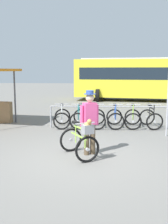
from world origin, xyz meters
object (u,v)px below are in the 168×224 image
object	(u,v)px
racked_bike_blue	(115,118)
racked_bike_teal	(80,118)
racked_bike_yellow	(97,118)
racked_bike_white	(62,118)
racked_bike_lime	(133,118)
person_with_featured_bike	(90,120)
featured_bicycle	(81,140)
bus_distant	(145,77)
racked_bike_black	(151,118)

from	to	relation	value
racked_bike_blue	racked_bike_teal	bearing A→B (deg)	-179.45
racked_bike_yellow	racked_bike_blue	size ratio (longest dim) A/B	0.98
racked_bike_white	racked_bike_lime	xyz separation A→B (m)	(2.80, 0.03, 0.00)
person_with_featured_bike	racked_bike_white	bearing A→B (deg)	108.62
racked_bike_yellow	racked_bike_blue	bearing A→B (deg)	0.55
racked_bike_white	racked_bike_blue	bearing A→B (deg)	0.55
racked_bike_teal	person_with_featured_bike	size ratio (longest dim) A/B	0.67
racked_bike_lime	featured_bicycle	size ratio (longest dim) A/B	0.92
racked_bike_teal	racked_bike_lime	world-z (taller)	same
racked_bike_teal	racked_bike_yellow	distance (m)	0.70
racked_bike_blue	racked_bike_lime	bearing A→B (deg)	0.55
racked_bike_yellow	featured_bicycle	bearing A→B (deg)	-96.32
racked_bike_teal	racked_bike_yellow	size ratio (longest dim) A/B	1.06
featured_bicycle	bus_distant	world-z (taller)	bus_distant
featured_bicycle	racked_bike_white	bearing A→B (deg)	104.09
racked_bike_white	racked_bike_blue	distance (m)	2.10
featured_bicycle	person_with_featured_bike	xyz separation A→B (m)	(0.22, 0.32, 0.46)
racked_bike_black	person_with_featured_bike	distance (m)	4.29
racked_bike_black	featured_bicycle	bearing A→B (deg)	-122.98
racked_bike_black	bus_distant	world-z (taller)	bus_distant
racked_bike_teal	racked_bike_blue	size ratio (longest dim) A/B	1.04
racked_bike_blue	racked_bike_lime	distance (m)	0.70
racked_bike_lime	featured_bicycle	distance (m)	4.30
bus_distant	racked_bike_teal	bearing A→B (deg)	-113.36
racked_bike_teal	person_with_featured_bike	distance (m)	3.63
racked_bike_blue	racked_bike_black	xyz separation A→B (m)	(1.40, 0.01, 0.00)
featured_bicycle	racked_bike_black	bearing A→B (deg)	57.02
featured_bicycle	bus_distant	size ratio (longest dim) A/B	0.12
racked_bike_lime	featured_bicycle	xyz separation A→B (m)	(-1.83, -3.89, 0.12)
racked_bike_lime	bus_distant	bearing A→B (deg)	77.95
racked_bike_yellow	bus_distant	bearing A→B (deg)	70.24
bus_distant	racked_bike_yellow	bearing A→B (deg)	-109.76
racked_bike_yellow	bus_distant	distance (m)	10.28
person_with_featured_bike	bus_distant	bearing A→B (deg)	74.48
racked_bike_white	person_with_featured_bike	size ratio (longest dim) A/B	0.68
racked_bike_blue	bus_distant	world-z (taller)	bus_distant
racked_bike_black	bus_distant	distance (m)	9.76
featured_bicycle	person_with_featured_bike	distance (m)	0.61
racked_bike_blue	bus_distant	xyz separation A→B (m)	(2.74, 9.58, 1.37)
racked_bike_yellow	featured_bicycle	xyz separation A→B (m)	(-0.43, -3.88, 0.12)
racked_bike_lime	racked_bike_black	bearing A→B (deg)	0.55
person_with_featured_bike	racked_bike_black	bearing A→B (deg)	57.18
racked_bike_teal	racked_bike_white	bearing A→B (deg)	-179.45
racked_bike_yellow	bus_distant	xyz separation A→B (m)	(3.44, 9.59, 1.37)
racked_bike_lime	racked_bike_black	size ratio (longest dim) A/B	1.00
racked_bike_blue	featured_bicycle	xyz separation A→B (m)	(-1.13, -3.88, 0.12)
racked_bike_black	featured_bicycle	xyz separation A→B (m)	(-2.53, -3.90, 0.12)
racked_bike_white	racked_bike_black	world-z (taller)	same
racked_bike_teal	racked_bike_yellow	xyz separation A→B (m)	(0.70, 0.01, 0.00)
racked_bike_yellow	racked_bike_black	size ratio (longest dim) A/B	0.94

